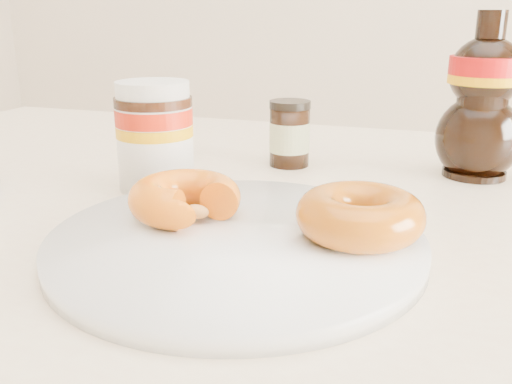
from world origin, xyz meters
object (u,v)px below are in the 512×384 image
(nutella_jar, at_px, (155,132))
(plate, at_px, (236,242))
(donut_whole, at_px, (360,215))
(syrup_bottle, at_px, (483,97))
(dining_table, at_px, (306,297))
(donut_bitten, at_px, (185,198))
(dark_jar, at_px, (289,134))

(nutella_jar, bearing_deg, plate, -43.33)
(donut_whole, bearing_deg, syrup_bottle, 70.79)
(dining_table, xyz_separation_m, donut_bitten, (-0.09, -0.07, 0.12))
(donut_whole, height_order, dark_jar, dark_jar)
(dining_table, bearing_deg, nutella_jar, 167.27)
(dining_table, bearing_deg, dark_jar, 111.05)
(plate, relative_size, nutella_jar, 2.60)
(nutella_jar, bearing_deg, syrup_bottle, 25.75)
(plate, distance_m, nutella_jar, 0.20)
(donut_bitten, xyz_separation_m, nutella_jar, (-0.09, 0.11, 0.03))
(syrup_bottle, bearing_deg, dark_jar, -174.43)
(donut_bitten, bearing_deg, donut_whole, -3.43)
(donut_bitten, height_order, nutella_jar, nutella_jar)
(plate, relative_size, dark_jar, 3.72)
(dining_table, distance_m, dark_jar, 0.23)
(donut_whole, height_order, nutella_jar, nutella_jar)
(dark_jar, bearing_deg, plate, -83.44)
(plate, bearing_deg, donut_bitten, 156.90)
(syrup_bottle, bearing_deg, donut_whole, -109.21)
(syrup_bottle, bearing_deg, dining_table, -126.91)
(plate, height_order, nutella_jar, nutella_jar)
(syrup_bottle, bearing_deg, donut_bitten, -132.03)
(dining_table, height_order, donut_bitten, donut_bitten)
(nutella_jar, distance_m, dark_jar, 0.18)
(donut_bitten, bearing_deg, dark_jar, 80.11)
(donut_whole, xyz_separation_m, nutella_jar, (-0.24, 0.11, 0.03))
(plate, bearing_deg, dark_jar, 96.56)
(dark_jar, bearing_deg, syrup_bottle, 5.57)
(donut_bitten, xyz_separation_m, donut_whole, (0.15, 0.00, 0.00))
(dining_table, xyz_separation_m, nutella_jar, (-0.18, 0.04, 0.15))
(plate, relative_size, donut_bitten, 3.11)
(donut_whole, xyz_separation_m, syrup_bottle, (0.09, 0.27, 0.06))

